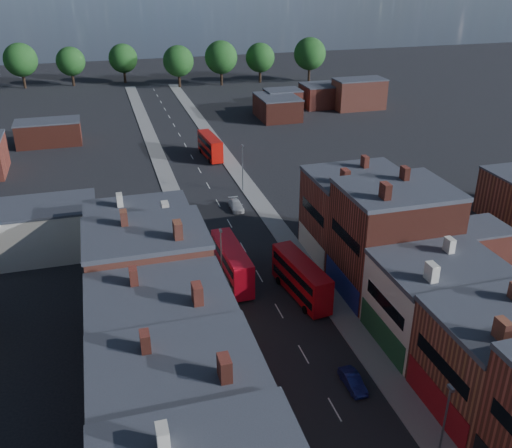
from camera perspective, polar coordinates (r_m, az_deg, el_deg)
pavement_west at (r=85.98m, az=-7.19°, el=0.13°), size 3.00×200.00×0.12m
pavement_east at (r=88.55m, az=1.13°, el=1.11°), size 3.00×200.00×0.12m
lamp_post_1 at (r=47.46m, az=18.33°, el=-18.31°), size 0.25×0.70×8.12m
lamp_post_2 at (r=66.49m, az=-3.49°, el=-3.22°), size 0.25×0.70×8.12m
lamp_post_3 at (r=95.43m, az=-1.35°, el=5.95°), size 0.25×0.70×8.12m
bus_0 at (r=69.50m, az=-2.42°, el=-3.89°), size 3.03×10.90×4.67m
bus_1 at (r=66.62m, az=4.54°, el=-5.38°), size 3.83×10.93×4.62m
bus_2 at (r=113.22m, az=-4.61°, el=7.80°), size 3.14×10.30×4.38m
car_1 at (r=55.56m, az=9.65°, el=-15.24°), size 1.44×3.95×1.29m
car_2 at (r=71.97m, az=-2.98°, el=-4.52°), size 2.51×4.78×1.28m
car_3 at (r=89.76m, az=-2.00°, el=1.87°), size 1.97×4.64×1.33m
ped_1 at (r=49.86m, az=1.49°, el=-19.99°), size 0.96×0.66×1.81m
ped_3 at (r=65.30m, az=7.18°, el=-7.88°), size 0.57×0.96×1.53m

